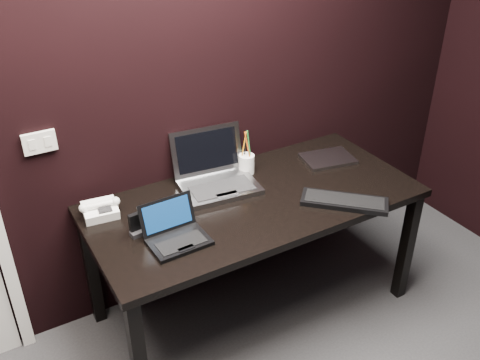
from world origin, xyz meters
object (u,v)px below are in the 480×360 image
desk (254,211)px  mobile_phone (136,227)px  netbook (176,234)px  silver_laptop (216,177)px  pen_cup (247,163)px  desk_phone (100,210)px  ext_keyboard (344,201)px  closed_laptop (328,159)px

desk → mobile_phone: mobile_phone is taller
netbook → silver_laptop: 0.51m
silver_laptop → pen_cup: bearing=10.1°
netbook → mobile_phone: bearing=136.4°
desk_phone → netbook: bearing=-57.1°
ext_keyboard → silver_laptop: bearing=134.4°
desk → netbook: 0.52m
ext_keyboard → pen_cup: bearing=116.9°
ext_keyboard → mobile_phone: 1.04m
netbook → desk_phone: netbook is taller
silver_laptop → pen_cup: 0.21m
netbook → ext_keyboard: netbook is taller
silver_laptop → mobile_phone: silver_laptop is taller
desk → desk_phone: (-0.73, 0.24, 0.11)m
netbook → pen_cup: (0.59, 0.37, 0.02)m
desk_phone → mobile_phone: size_ratio=1.88×
closed_laptop → pen_cup: size_ratio=1.27×
desk_phone → mobile_phone: bearing=-67.7°
netbook → mobile_phone: size_ratio=2.54×
desk_phone → mobile_phone: mobile_phone is taller
netbook → desk_phone: (-0.23, 0.36, 0.00)m
ext_keyboard → closed_laptop: bearing=62.1°
silver_laptop → desk_phone: (-0.62, 0.03, -0.02)m
pen_cup → silver_laptop: bearing=-169.9°
desk → desk_phone: desk_phone is taller
desk → closed_laptop: size_ratio=5.29×
closed_laptop → desk_phone: desk_phone is taller
desk → netbook: netbook is taller
netbook → desk: bearing=14.2°
desk_phone → mobile_phone: 0.25m
silver_laptop → mobile_phone: (-0.53, -0.20, -0.01)m
silver_laptop → pen_cup: size_ratio=1.70×
closed_laptop → desk_phone: (-1.31, 0.10, 0.03)m
desk → pen_cup: bearing=68.3°
ext_keyboard → pen_cup: pen_cup is taller
ext_keyboard → closed_laptop: ext_keyboard is taller
silver_laptop → desk_phone: bearing=177.5°
closed_laptop → mobile_phone: mobile_phone is taller
closed_laptop → silver_laptop: bearing=173.8°
closed_laptop → netbook: bearing=-166.3°
desk_phone → pen_cup: size_ratio=0.79×
pen_cup → desk: bearing=-111.7°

